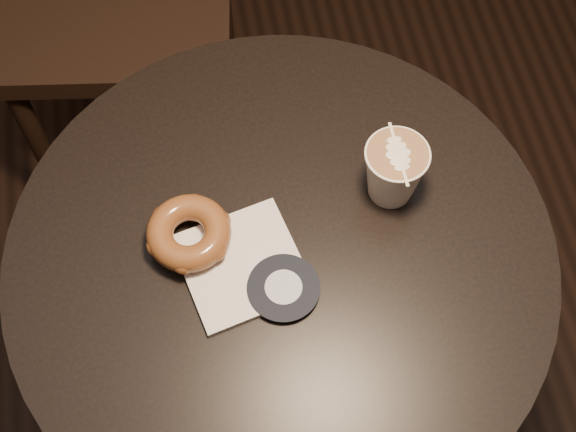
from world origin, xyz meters
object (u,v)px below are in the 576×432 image
Objects in this scene: cafe_table at (282,309)px; latte_cup at (394,172)px; doughnut at (189,233)px; pastry_bag at (242,265)px.

latte_cup is (0.16, 0.06, 0.24)m from cafe_table.
cafe_table is 7.07× the size of doughnut.
cafe_table is at bearing -17.16° from doughnut.
latte_cup is at bearing 6.74° from pastry_bag.
doughnut is at bearing 129.61° from pastry_bag.
pastry_bag is 0.22m from latte_cup.
latte_cup reaches higher than cafe_table.
pastry_bag is (-0.05, -0.01, 0.20)m from cafe_table.
latte_cup is (0.27, 0.03, 0.02)m from doughnut.
doughnut is at bearing -173.93° from latte_cup.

